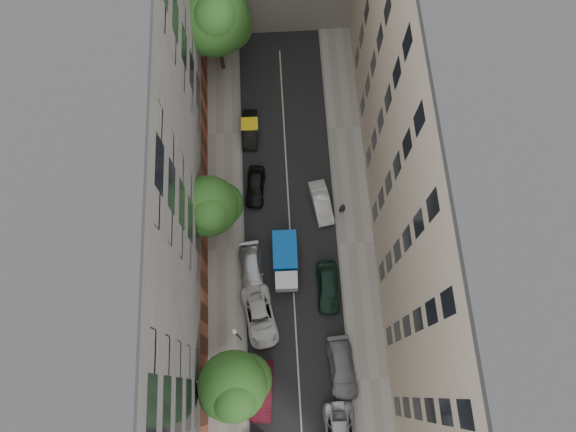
{
  "coord_description": "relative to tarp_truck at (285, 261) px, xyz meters",
  "views": [
    {
      "loc": [
        -0.88,
        -11.69,
        41.78
      ],
      "look_at": [
        -0.22,
        0.69,
        6.0
      ],
      "focal_mm": 32.0,
      "sensor_mm": 36.0,
      "label": 1
    }
  ],
  "objects": [
    {
      "name": "car_right_1",
      "position": [
        3.92,
        -8.66,
        -0.5
      ],
      "size": [
        2.33,
        5.05,
        1.43
      ],
      "primitive_type": "imported",
      "rotation": [
        0.0,
        0.0,
        0.07
      ],
      "color": "slate",
      "rests_on": "ground"
    },
    {
      "name": "car_left_5",
      "position": [
        -2.53,
        12.47,
        -0.58
      ],
      "size": [
        1.43,
        3.91,
        1.28
      ],
      "primitive_type": "imported",
      "rotation": [
        0.0,
        0.0,
        -0.02
      ],
      "color": "black",
      "rests_on": "ground"
    },
    {
      "name": "ground",
      "position": [
        0.55,
        1.47,
        -1.22
      ],
      "size": [
        120.0,
        120.0,
        0.0
      ],
      "primitive_type": "plane",
      "color": "#4C4C49",
      "rests_on": "ground"
    },
    {
      "name": "car_left_4",
      "position": [
        -2.25,
        6.87,
        -0.56
      ],
      "size": [
        1.96,
        4.02,
        1.32
      ],
      "primitive_type": "imported",
      "rotation": [
        0.0,
        0.0,
        -0.11
      ],
      "color": "black",
      "rests_on": "ground"
    },
    {
      "name": "sidewalk_right",
      "position": [
        6.05,
        1.47,
        -1.14
      ],
      "size": [
        3.0,
        44.0,
        0.15
      ],
      "primitive_type": "cube",
      "color": "gray",
      "rests_on": "ground"
    },
    {
      "name": "tarp_truck",
      "position": [
        0.0,
        0.0,
        0.0
      ],
      "size": [
        1.98,
        4.8,
        2.21
      ],
      "rotation": [
        0.0,
        0.0,
        -0.01
      ],
      "color": "black",
      "rests_on": "ground"
    },
    {
      "name": "car_right_3",
      "position": [
        3.35,
        5.07,
        -0.55
      ],
      "size": [
        2.07,
        4.22,
        1.33
      ],
      "primitive_type": "imported",
      "rotation": [
        0.0,
        0.0,
        0.17
      ],
      "color": "silver",
      "rests_on": "ground"
    },
    {
      "name": "pedestrian",
      "position": [
        5.05,
        4.33,
        -0.24
      ],
      "size": [
        0.62,
        0.43,
        1.66
      ],
      "primitive_type": "imported",
      "rotation": [
        0.0,
        0.0,
        3.19
      ],
      "color": "black",
      "rests_on": "sidewalk_right"
    },
    {
      "name": "tree_near",
      "position": [
        -3.96,
        -9.64,
        3.97
      ],
      "size": [
        5.08,
        4.78,
        7.67
      ],
      "color": "#382619",
      "rests_on": "sidewalk_left"
    },
    {
      "name": "sidewalk_left",
      "position": [
        -4.95,
        1.47,
        -1.14
      ],
      "size": [
        3.0,
        44.0,
        0.15
      ],
      "primitive_type": "cube",
      "color": "gray",
      "rests_on": "ground"
    },
    {
      "name": "car_left_1",
      "position": [
        -2.3,
        -9.93,
        -0.46
      ],
      "size": [
        2.0,
        4.7,
        1.51
      ],
      "primitive_type": "imported",
      "rotation": [
        0.0,
        0.0,
        -0.09
      ],
      "color": "#50101A",
      "rests_on": "ground"
    },
    {
      "name": "car_left_2",
      "position": [
        -2.25,
        -4.33,
        -0.52
      ],
      "size": [
        3.16,
        5.38,
        1.41
      ],
      "primitive_type": "imported",
      "rotation": [
        0.0,
        0.0,
        0.17
      ],
      "color": "silver",
      "rests_on": "ground"
    },
    {
      "name": "tree_far",
      "position": [
        -4.81,
        19.42,
        5.42
      ],
      "size": [
        6.26,
        6.12,
        9.87
      ],
      "color": "#382619",
      "rests_on": "sidewalk_left"
    },
    {
      "name": "tree_mid",
      "position": [
        -5.65,
        3.63,
        3.38
      ],
      "size": [
        5.08,
        4.78,
        6.96
      ],
      "color": "#382619",
      "rests_on": "sidewalk_left"
    },
    {
      "name": "building_left",
      "position": [
        -10.45,
        1.47,
        8.78
      ],
      "size": [
        8.0,
        44.0,
        20.0
      ],
      "primitive_type": "cube",
      "color": "#4C4947",
      "rests_on": "ground"
    },
    {
      "name": "road_surface",
      "position": [
        0.55,
        1.47,
        -1.21
      ],
      "size": [
        8.0,
        44.0,
        0.02
      ],
      "primitive_type": "cube",
      "color": "black",
      "rests_on": "ground"
    },
    {
      "name": "car_left_3",
      "position": [
        -2.78,
        -0.51,
        -0.55
      ],
      "size": [
        2.22,
        4.75,
        1.34
      ],
      "primitive_type": "imported",
      "rotation": [
        0.0,
        0.0,
        0.07
      ],
      "color": "#BBBBC0",
      "rests_on": "ground"
    },
    {
      "name": "car_right_2",
      "position": [
        3.35,
        -2.25,
        -0.46
      ],
      "size": [
        1.85,
        4.46,
        1.51
      ],
      "primitive_type": "imported",
      "rotation": [
        0.0,
        0.0,
        -0.02
      ],
      "color": "black",
      "rests_on": "ground"
    },
    {
      "name": "building_right",
      "position": [
        11.55,
        1.47,
        8.78
      ],
      "size": [
        8.0,
        44.0,
        20.0
      ],
      "primitive_type": "cube",
      "color": "#C2B197",
      "rests_on": "ground"
    },
    {
      "name": "lamp_post",
      "position": [
        -3.81,
        -5.99,
        2.58
      ],
      "size": [
        0.36,
        0.36,
        5.84
      ],
      "color": "#185432",
      "rests_on": "sidewalk_left"
    }
  ]
}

